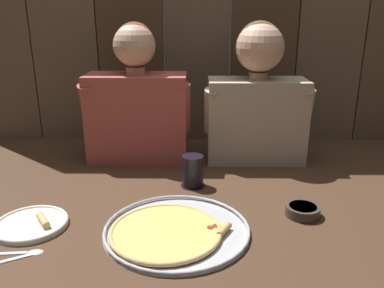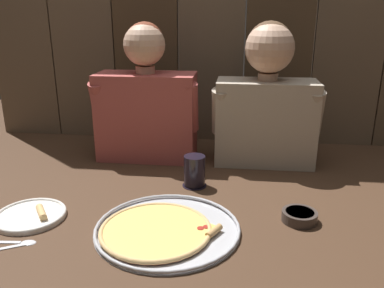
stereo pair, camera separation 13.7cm
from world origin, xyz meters
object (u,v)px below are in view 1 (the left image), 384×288
object	(u,v)px
dinner_plate	(32,224)
diner_left	(137,102)
diner_right	(257,98)
drinking_glass	(193,171)
pizza_tray	(173,230)
dipping_bowl	(303,210)

from	to	relation	value
dinner_plate	diner_left	bearing A→B (deg)	67.11
diner_left	diner_right	distance (m)	0.50
drinking_glass	pizza_tray	bearing A→B (deg)	-99.59
dinner_plate	drinking_glass	distance (m)	0.57
dinner_plate	dipping_bowl	xyz separation A→B (m)	(0.83, 0.08, 0.01)
pizza_tray	diner_left	xyz separation A→B (m)	(-0.18, 0.61, 0.25)
drinking_glass	diner_right	distance (m)	0.44
dipping_bowl	diner_left	bearing A→B (deg)	139.60
pizza_tray	diner_right	world-z (taller)	diner_right
dipping_bowl	diner_right	world-z (taller)	diner_right
drinking_glass	diner_left	distance (m)	0.42
pizza_tray	dinner_plate	size ratio (longest dim) A/B	1.97
dinner_plate	diner_left	xyz separation A→B (m)	(0.25, 0.58, 0.25)
dinner_plate	diner_right	bearing A→B (deg)	37.85
diner_left	diner_right	xyz separation A→B (m)	(0.50, 0.00, 0.02)
dipping_bowl	diner_right	distance (m)	0.57
pizza_tray	dipping_bowl	distance (m)	0.42
dipping_bowl	diner_right	bearing A→B (deg)	99.65
dinner_plate	diner_right	world-z (taller)	diner_right
pizza_tray	dinner_plate	world-z (taller)	dinner_plate
drinking_glass	dinner_plate	bearing A→B (deg)	-148.14
diner_right	pizza_tray	bearing A→B (deg)	-117.61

